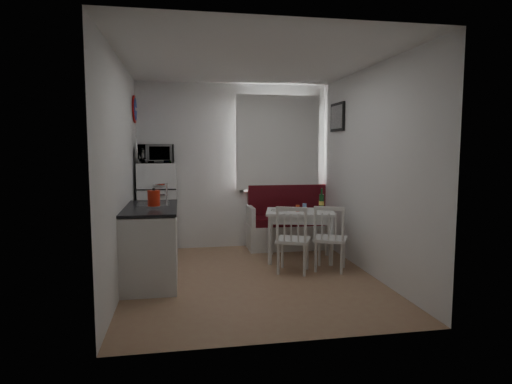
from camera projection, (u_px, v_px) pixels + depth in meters
floor at (252, 279)px, 5.24m from camera, size 3.00×3.50×0.02m
ceiling at (252, 61)px, 4.97m from camera, size 3.00×3.50×0.02m
wall_back at (234, 166)px, 6.82m from camera, size 3.00×0.02×2.60m
wall_front at (288, 186)px, 3.39m from camera, size 3.00×0.02×2.60m
wall_left at (122, 174)px, 4.85m from camera, size 0.02×3.50×2.60m
wall_right at (369, 172)px, 5.37m from camera, size 0.02×3.50×2.60m
window at (277, 146)px, 6.88m from camera, size 1.22×0.06×1.47m
curtain at (278, 143)px, 6.80m from camera, size 1.35×0.02×1.50m
kitchen_counter at (152, 243)px, 5.14m from camera, size 0.62×1.32×1.16m
wall_sign at (135, 109)px, 6.18m from camera, size 0.03×0.40×0.40m
picture_frame at (337, 117)px, 6.36m from camera, size 0.04×0.52×0.42m
bench at (291, 227)px, 6.84m from camera, size 1.39×0.54×1.00m
dining_table at (300, 216)px, 6.06m from camera, size 1.08×0.87×0.71m
chair_left at (295, 232)px, 5.38m from camera, size 0.53×0.53×0.47m
chair_right at (333, 231)px, 5.47m from camera, size 0.54×0.54×0.46m
fridge at (158, 209)px, 6.34m from camera, size 0.55×0.55×1.38m
microwave at (156, 154)px, 6.20m from camera, size 0.50×0.34×0.27m
kettle at (154, 198)px, 4.95m from camera, size 0.17×0.17×0.23m
wine_bottle at (322, 199)px, 6.19m from camera, size 0.08×0.08×0.30m
drinking_glass_orange at (298, 208)px, 5.99m from camera, size 0.05×0.05×0.09m
drinking_glass_blue at (305, 207)px, 6.11m from camera, size 0.06×0.06×0.10m
plate at (279, 210)px, 6.02m from camera, size 0.23×0.23×0.02m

